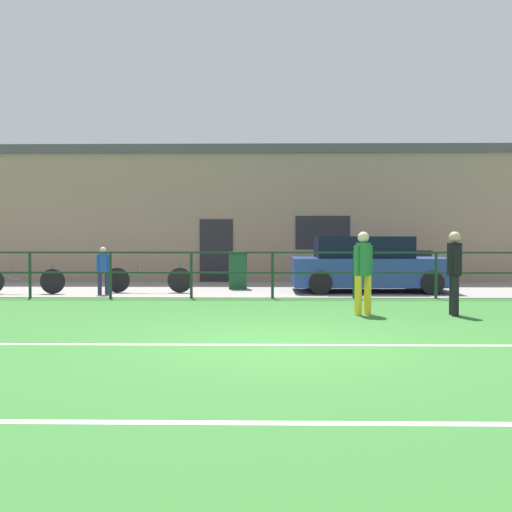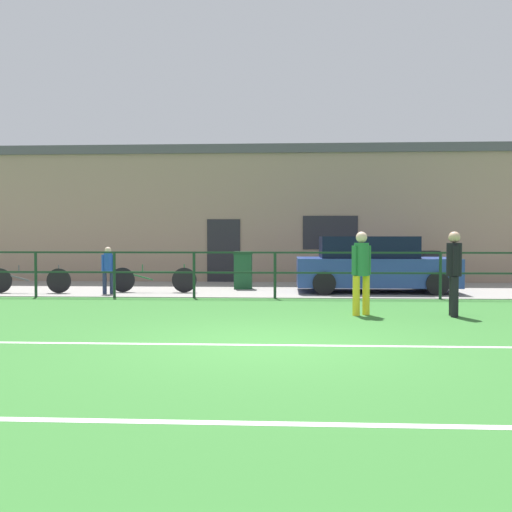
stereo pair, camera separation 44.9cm
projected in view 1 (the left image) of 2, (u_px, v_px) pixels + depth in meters
ground at (278, 345)px, 8.16m from camera, size 60.00×44.00×0.04m
field_line_touchline at (278, 345)px, 8.03m from camera, size 36.00×0.11×0.00m
field_line_hash at (287, 423)px, 4.65m from camera, size 36.00×0.11×0.00m
pavement_strip at (271, 289)px, 16.66m from camera, size 48.00×5.00×0.02m
perimeter_fence at (272, 268)px, 14.13m from camera, size 36.07×0.07×1.15m
clubhouse_facade at (270, 215)px, 20.28m from camera, size 28.00×2.56×4.59m
player_goalkeeper at (454, 268)px, 11.04m from camera, size 0.28×0.44×1.61m
player_striker at (363, 268)px, 11.14m from camera, size 0.39×0.28×1.61m
spectator_child at (103, 267)px, 14.92m from camera, size 0.32×0.22×1.23m
parked_car_red at (368, 265)px, 15.76m from camera, size 4.24×1.95×1.51m
bicycle_parked_0 at (148, 280)px, 15.40m from camera, size 2.35×0.04×0.76m
bicycle_parked_1 at (22, 281)px, 15.09m from camera, size 2.26×0.04×0.75m
trash_bin_0 at (238, 270)px, 16.55m from camera, size 0.53×0.45×1.07m
trash_bin_1 at (421, 267)px, 18.12m from camera, size 0.55×0.46×1.06m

